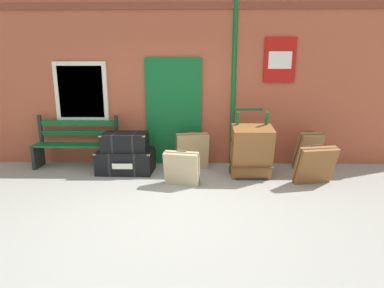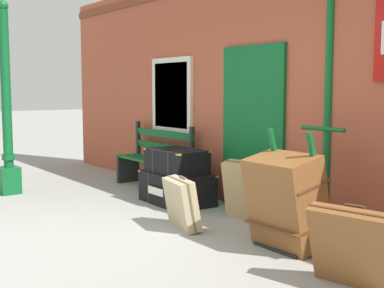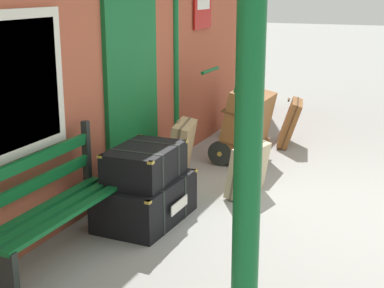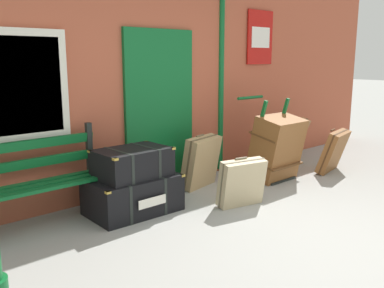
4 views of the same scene
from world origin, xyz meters
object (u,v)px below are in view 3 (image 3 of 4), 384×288
platform_bench (51,210)px  steamer_trunk_base (145,200)px  suitcase_brown (238,112)px  porters_trolley (233,140)px  suitcase_umber (248,170)px  steamer_trunk_middle (145,164)px  large_brown_trunk (247,126)px  lamp_post (246,220)px  suitcase_caramel (180,151)px  suitcase_beige (290,122)px

platform_bench → steamer_trunk_base: platform_bench is taller
suitcase_brown → porters_trolley: bearing=-164.1°
suitcase_umber → suitcase_brown: suitcase_brown is taller
steamer_trunk_base → steamer_trunk_middle: size_ratio=1.26×
porters_trolley → large_brown_trunk: bearing=-90.0°
steamer_trunk_middle → large_brown_trunk: large_brown_trunk is taller
platform_bench → lamp_post: bearing=-116.5°
suitcase_caramel → steamer_trunk_middle: bearing=-171.5°
suitcase_brown → steamer_trunk_middle: bearing=-176.2°
lamp_post → suitcase_brown: 5.79m
steamer_trunk_base → large_brown_trunk: bearing=-7.3°
steamer_trunk_base → suitcase_brown: suitcase_brown is taller
steamer_trunk_base → lamp_post: bearing=-140.9°
steamer_trunk_middle → suitcase_caramel: 1.26m
large_brown_trunk → suitcase_umber: size_ratio=1.56×
suitcase_beige → lamp_post: bearing=-169.1°
steamer_trunk_base → suitcase_brown: bearing=3.7°
suitcase_caramel → suitcase_umber: 0.88m
steamer_trunk_middle → suitcase_umber: 1.30m
lamp_post → suitcase_caramel: size_ratio=3.90×
platform_bench → large_brown_trunk: size_ratio=1.69×
platform_bench → steamer_trunk_middle: size_ratio=1.95×
suitcase_caramel → porters_trolley: bearing=-15.5°
lamp_post → porters_trolley: size_ratio=2.39×
large_brown_trunk → suitcase_umber: large_brown_trunk is taller
platform_bench → suitcase_umber: 2.34m
platform_bench → steamer_trunk_middle: (1.04, -0.32, 0.14)m
steamer_trunk_middle → suitcase_caramel: steamer_trunk_middle is taller
suitcase_umber → steamer_trunk_base: bearing=147.4°
porters_trolley → suitcase_caramel: bearing=164.5°
porters_trolley → platform_bench: bearing=172.7°
platform_bench → large_brown_trunk: platform_bench is taller
porters_trolley → suitcase_umber: (-1.19, -0.58, 0.02)m
lamp_post → steamer_trunk_middle: lamp_post is taller
lamp_post → suitcase_umber: bearing=17.1°
steamer_trunk_base → large_brown_trunk: (2.27, -0.29, 0.26)m
large_brown_trunk → steamer_trunk_middle: bearing=172.8°
suitcase_umber → porters_trolley: bearing=25.8°
steamer_trunk_middle → suitcase_beige: (3.26, -0.61, -0.25)m
large_brown_trunk → lamp_post: bearing=-162.5°
platform_bench → steamer_trunk_middle: platform_bench is taller
platform_bench → suitcase_brown: platform_bench is taller
platform_bench → suitcase_brown: bearing=-1.2°
suitcase_caramel → suitcase_beige: suitcase_caramel is taller
lamp_post → large_brown_trunk: bearing=17.5°
steamer_trunk_base → platform_bench: bearing=163.1°
large_brown_trunk → suitcase_umber: bearing=-161.5°
porters_trolley → steamer_trunk_base: bearing=177.2°
suitcase_umber → suitcase_brown: bearing=21.1°
lamp_post → suitcase_brown: (5.45, 1.86, -0.69)m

